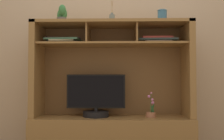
{
  "coord_description": "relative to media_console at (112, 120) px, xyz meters",
  "views": [
    {
      "loc": [
        0.06,
        -2.69,
        0.84
      ],
      "look_at": [
        0.0,
        0.0,
        0.94
      ],
      "focal_mm": 41.67,
      "sensor_mm": 36.0,
      "label": 1
    }
  ],
  "objects": [
    {
      "name": "back_wall",
      "position": [
        0.0,
        0.26,
        0.98
      ],
      "size": [
        6.0,
        0.02,
        2.8
      ],
      "primitive_type": "cube",
      "color": "tan",
      "rests_on": "ground"
    },
    {
      "name": "magazine_stack_centre",
      "position": [
        -0.52,
        0.03,
        0.83
      ],
      "size": [
        0.38,
        0.29,
        0.06
      ],
      "color": "gold",
      "rests_on": "media_console"
    },
    {
      "name": "magazine_stack_left",
      "position": [
        0.48,
        0.01,
        0.83
      ],
      "size": [
        0.4,
        0.25,
        0.07
      ],
      "color": "gray",
      "rests_on": "media_console"
    },
    {
      "name": "diffuser_bottle",
      "position": [
        -0.0,
        -0.02,
        1.06
      ],
      "size": [
        0.06,
        0.06,
        0.23
      ],
      "color": "slate",
      "rests_on": "media_console"
    },
    {
      "name": "ceramic_vase",
      "position": [
        0.53,
        0.01,
        1.08
      ],
      "size": [
        0.1,
        0.1,
        0.14
      ],
      "color": "#366787",
      "rests_on": "media_console"
    },
    {
      "name": "potted_orchid",
      "position": [
        0.4,
        -0.04,
        0.08
      ],
      "size": [
        0.11,
        0.11,
        0.25
      ],
      "color": "#A96C4E",
      "rests_on": "media_console"
    },
    {
      "name": "potted_succulent",
      "position": [
        -0.52,
        -0.03,
        1.1
      ],
      "size": [
        0.12,
        0.12,
        0.18
      ],
      "color": "#555550",
      "rests_on": "media_console"
    },
    {
      "name": "tv_monitor",
      "position": [
        -0.16,
        -0.03,
        0.21
      ],
      "size": [
        0.6,
        0.26,
        0.43
      ],
      "color": "black",
      "rests_on": "media_console"
    },
    {
      "name": "media_console",
      "position": [
        0.0,
        0.0,
        0.0
      ],
      "size": [
        1.62,
        0.51,
        1.43
      ],
      "color": "olive",
      "rests_on": "ground"
    }
  ]
}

